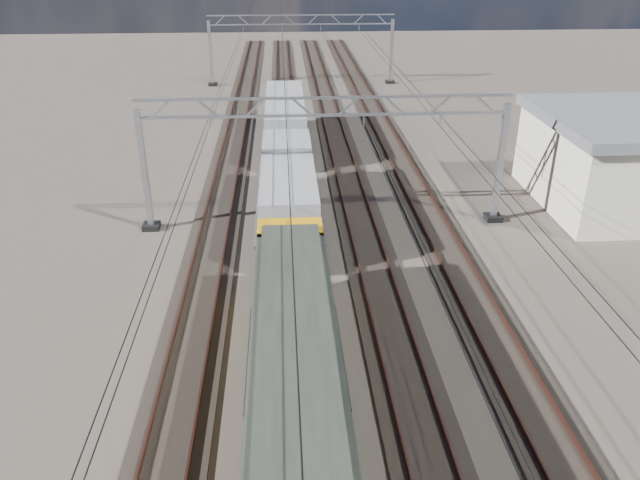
{
  "coord_description": "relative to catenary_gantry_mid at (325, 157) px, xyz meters",
  "views": [
    {
      "loc": [
        -2.18,
        -27.4,
        14.49
      ],
      "look_at": [
        -0.69,
        -2.85,
        2.4
      ],
      "focal_mm": 35.0,
      "sensor_mm": 36.0,
      "label": 1
    }
  ],
  "objects": [
    {
      "name": "track_outer_east",
      "position": [
        6.0,
        -4.0,
        -3.83
      ],
      "size": [
        2.6,
        140.0,
        0.3
      ],
      "color": "black",
      "rests_on": "ground"
    },
    {
      "name": "ground",
      "position": [
        -0.0,
        -4.0,
        -3.91
      ],
      "size": [
        160.0,
        160.0,
        0.0
      ],
      "primitive_type": "plane",
      "color": "black",
      "rests_on": "ground"
    },
    {
      "name": "track_inner_east",
      "position": [
        2.0,
        -4.0,
        -3.83
      ],
      "size": [
        2.6,
        140.0,
        0.3
      ],
      "color": "black",
      "rests_on": "ground"
    },
    {
      "name": "overhead_wires",
      "position": [
        -0.0,
        4.0,
        1.84
      ],
      "size": [
        12.03,
        140.0,
        0.53
      ],
      "color": "black",
      "rests_on": "ground"
    },
    {
      "name": "hopper_wagon_lead",
      "position": [
        -2.0,
        0.09,
        -1.67
      ],
      "size": [
        3.38,
        13.0,
        3.25
      ],
      "color": "black",
      "rests_on": "ground"
    },
    {
      "name": "track_outer_west",
      "position": [
        -6.0,
        -4.0,
        -3.83
      ],
      "size": [
        2.6,
        140.0,
        0.3
      ],
      "color": "black",
      "rests_on": "ground"
    },
    {
      "name": "catenary_gantry_far",
      "position": [
        0.0,
        36.0,
        0.0
      ],
      "size": [
        19.9,
        0.9,
        7.11
      ],
      "color": "#9B9FA9",
      "rests_on": "ground"
    },
    {
      "name": "locomotive",
      "position": [
        -2.0,
        -17.6,
        -1.58
      ],
      "size": [
        2.76,
        21.1,
        3.62
      ],
      "color": "black",
      "rests_on": "ground"
    },
    {
      "name": "catenary_gantry_mid",
      "position": [
        0.0,
        0.0,
        0.0
      ],
      "size": [
        19.9,
        0.9,
        7.11
      ],
      "color": "#9B9FA9",
      "rests_on": "ground"
    },
    {
      "name": "hopper_wagon_mid",
      "position": [
        -2.0,
        14.29,
        -1.67
      ],
      "size": [
        3.38,
        13.0,
        3.25
      ],
      "color": "black",
      "rests_on": "ground"
    },
    {
      "name": "track_loco",
      "position": [
        -2.0,
        -4.0,
        -3.83
      ],
      "size": [
        2.6,
        140.0,
        0.3
      ],
      "color": "black",
      "rests_on": "ground"
    }
  ]
}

